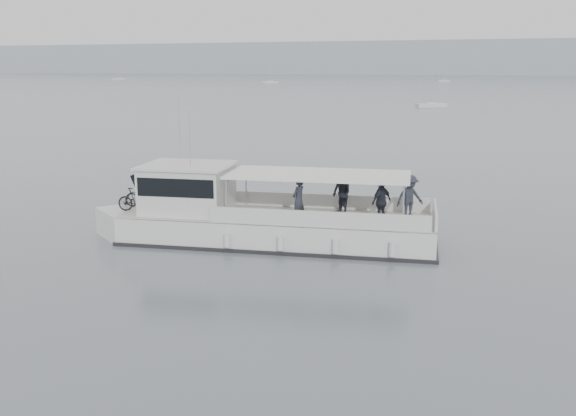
% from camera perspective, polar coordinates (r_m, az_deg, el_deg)
% --- Properties ---
extents(ground, '(1400.00, 1400.00, 0.00)m').
position_cam_1_polar(ground, '(26.20, 5.91, -4.27)').
color(ground, '#50585E').
rests_on(ground, ground).
extents(headland, '(1400.00, 90.00, 28.00)m').
position_cam_1_polar(headland, '(584.36, 20.51, 12.39)').
color(headland, '#939EA8').
rests_on(headland, ground).
extents(tour_boat, '(15.43, 5.88, 6.42)m').
position_cam_1_polar(tour_boat, '(27.99, -3.64, -0.90)').
color(tour_boat, silver).
rests_on(tour_boat, ground).
extents(moored_fleet, '(410.61, 364.93, 10.12)m').
position_cam_1_polar(moored_fleet, '(229.67, 16.03, 10.26)').
color(moored_fleet, silver).
rests_on(moored_fleet, ground).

